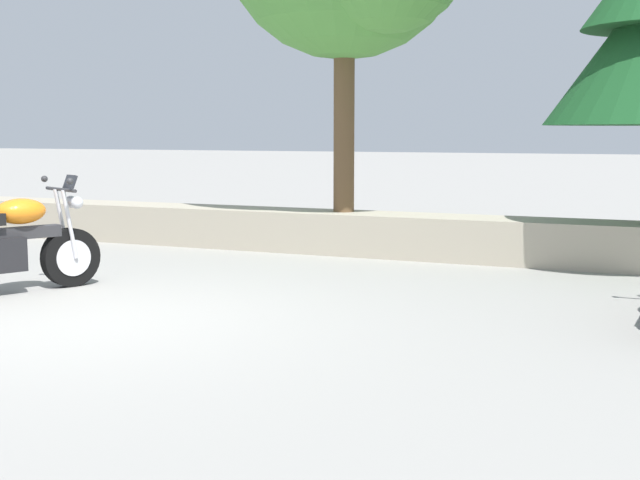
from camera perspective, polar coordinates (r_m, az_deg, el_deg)
name	(u,v)px	position (r m, az deg, el deg)	size (l,w,h in m)	color
ground_plane	(80,320)	(7.77, -15.67, -5.14)	(120.00, 120.00, 0.00)	gray
stone_wall	(305,231)	(11.80, -0.98, 0.63)	(36.00, 0.80, 0.55)	#A89E89
motorcycle_orange_near_left	(5,247)	(9.13, -20.21, -0.42)	(1.09, 1.94, 1.18)	black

